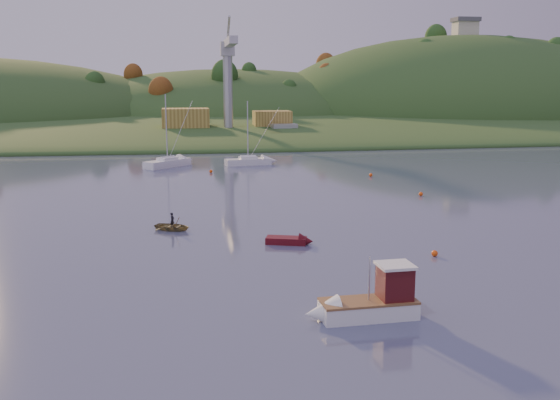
{
  "coord_description": "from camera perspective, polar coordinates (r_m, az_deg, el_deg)",
  "views": [
    {
      "loc": [
        -8.84,
        -28.28,
        13.63
      ],
      "look_at": [
        0.53,
        31.67,
        2.01
      ],
      "focal_mm": 40.0,
      "sensor_mm": 36.0,
      "label": 1
    }
  ],
  "objects": [
    {
      "name": "ground",
      "position": [
        32.62,
        7.92,
        -13.97
      ],
      "size": [
        500.0,
        500.0,
        0.0
      ],
      "primitive_type": "plane",
      "color": "#333953",
      "rests_on": "ground"
    },
    {
      "name": "far_shore",
      "position": [
        258.79,
        -6.98,
        7.74
      ],
      "size": [
        620.0,
        220.0,
        1.5
      ],
      "primitive_type": "cube",
      "color": "#29491D",
      "rests_on": "ground"
    },
    {
      "name": "shore_slope",
      "position": [
        193.97,
        -6.29,
        6.75
      ],
      "size": [
        640.0,
        150.0,
        7.0
      ],
      "primitive_type": "ellipsoid",
      "color": "#29491D",
      "rests_on": "ground"
    },
    {
      "name": "hill_center",
      "position": [
        239.42,
        -4.39,
        7.55
      ],
      "size": [
        140.0,
        120.0,
        36.0
      ],
      "primitive_type": "ellipsoid",
      "color": "#29491D",
      "rests_on": "ground"
    },
    {
      "name": "hill_right",
      "position": [
        246.62,
        16.17,
        7.25
      ],
      "size": [
        150.0,
        130.0,
        60.0
      ],
      "primitive_type": "ellipsoid",
      "color": "#29491D",
      "rests_on": "ground"
    },
    {
      "name": "hilltop_house",
      "position": [
        247.04,
        16.59,
        15.0
      ],
      "size": [
        9.0,
        7.0,
        6.45
      ],
      "color": "beige",
      "rests_on": "hill_right"
    },
    {
      "name": "hillside_trees",
      "position": [
        213.9,
        -6.55,
        7.12
      ],
      "size": [
        280.0,
        50.0,
        32.0
      ],
      "primitive_type": null,
      "color": "#284A1A",
      "rests_on": "ground"
    },
    {
      "name": "wharf",
      "position": [
        151.43,
        -3.63,
        6.11
      ],
      "size": [
        42.0,
        16.0,
        2.4
      ],
      "primitive_type": "cube",
      "color": "slate",
      "rests_on": "ground"
    },
    {
      "name": "shed_west",
      "position": [
        151.54,
        -8.62,
        7.38
      ],
      "size": [
        11.0,
        8.0,
        4.8
      ],
      "primitive_type": "cube",
      "color": "olive",
      "rests_on": "wharf"
    },
    {
      "name": "shed_east",
      "position": [
        154.12,
        -0.73,
        7.41
      ],
      "size": [
        9.0,
        7.0,
        4.0
      ],
      "primitive_type": "cube",
      "color": "olive",
      "rests_on": "wharf"
    },
    {
      "name": "dock_crane",
      "position": [
        147.12,
        -4.76,
        12.19
      ],
      "size": [
        3.2,
        28.0,
        20.3
      ],
      "color": "#B7B7BC",
      "rests_on": "wharf"
    },
    {
      "name": "fishing_boat",
      "position": [
        36.98,
        7.46,
        -9.33
      ],
      "size": [
        6.71,
        2.36,
        4.23
      ],
      "rotation": [
        0.0,
        0.0,
        3.19
      ],
      "color": "white",
      "rests_on": "ground"
    },
    {
      "name": "sailboat_near",
      "position": [
        102.02,
        -10.24,
        3.41
      ],
      "size": [
        7.69,
        7.66,
        11.58
      ],
      "rotation": [
        0.0,
        0.0,
        0.78
      ],
      "color": "white",
      "rests_on": "ground"
    },
    {
      "name": "sailboat_far",
      "position": [
        102.9,
        -2.94,
        3.6
      ],
      "size": [
        7.79,
        3.53,
        10.42
      ],
      "rotation": [
        0.0,
        0.0,
        0.18
      ],
      "color": "white",
      "rests_on": "ground"
    },
    {
      "name": "canoe",
      "position": [
        58.68,
        -9.8,
        -2.4
      ],
      "size": [
        4.14,
        3.72,
        0.7
      ],
      "primitive_type": "imported",
      "rotation": [
        0.0,
        0.0,
        1.09
      ],
      "color": "olive",
      "rests_on": "ground"
    },
    {
      "name": "paddler",
      "position": [
        58.6,
        -9.81,
        -2.06
      ],
      "size": [
        0.54,
        0.61,
        1.41
      ],
      "primitive_type": "imported",
      "rotation": [
        0.0,
        0.0,
        1.09
      ],
      "color": "black",
      "rests_on": "ground"
    },
    {
      "name": "red_tender",
      "position": [
        53.01,
        1.41,
        -3.74
      ],
      "size": [
        4.23,
        2.5,
        1.36
      ],
      "rotation": [
        0.0,
        0.0,
        -0.3
      ],
      "color": "#510B13",
      "rests_on": "ground"
    },
    {
      "name": "work_vessel",
      "position": [
        148.73,
        0.37,
        6.08
      ],
      "size": [
        14.54,
        6.87,
        3.6
      ],
      "rotation": [
        0.0,
        0.0,
        0.14
      ],
      "color": "slate",
      "rests_on": "ground"
    },
    {
      "name": "buoy_0",
      "position": [
        50.81,
        13.96,
        -4.76
      ],
      "size": [
        0.5,
        0.5,
        0.5
      ],
      "primitive_type": "sphere",
      "color": "#FF500D",
      "rests_on": "ground"
    },
    {
      "name": "buoy_1",
      "position": [
        76.83,
        12.75,
        0.54
      ],
      "size": [
        0.5,
        0.5,
        0.5
      ],
      "primitive_type": "sphere",
      "color": "#FF500D",
      "rests_on": "ground"
    },
    {
      "name": "buoy_3",
      "position": [
        94.37,
        -6.34,
        2.62
      ],
      "size": [
        0.5,
        0.5,
        0.5
      ],
      "primitive_type": "sphere",
      "color": "#FF500D",
      "rests_on": "ground"
    },
    {
      "name": "buoy_4",
      "position": [
        91.11,
        8.3,
        2.28
      ],
      "size": [
        0.5,
        0.5,
        0.5
      ],
      "primitive_type": "sphere",
      "color": "#FF500D",
      "rests_on": "ground"
    }
  ]
}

